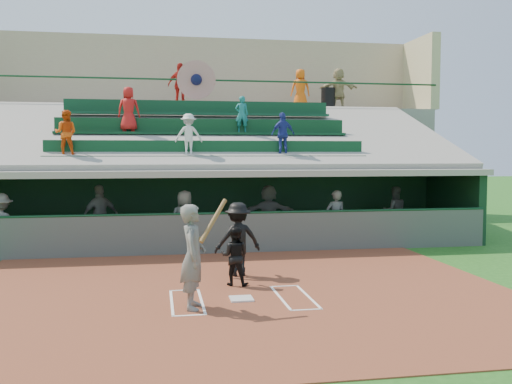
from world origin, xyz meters
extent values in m
plane|color=#1F5618|center=(0.00, 0.00, 0.00)|extent=(100.00, 100.00, 0.00)
cube|color=brown|center=(0.00, 0.50, 0.01)|extent=(11.00, 9.00, 0.02)
cube|color=silver|center=(0.00, 0.00, 0.04)|extent=(0.43, 0.43, 0.03)
cube|color=white|center=(-0.75, 0.00, 0.02)|extent=(0.05, 1.80, 0.01)
cube|color=white|center=(0.75, 0.00, 0.02)|extent=(0.05, 1.80, 0.01)
cube|color=white|center=(-1.30, 0.00, 0.02)|extent=(0.05, 1.80, 0.01)
cube|color=white|center=(1.30, 0.00, 0.02)|extent=(0.05, 1.80, 0.01)
cube|color=silver|center=(-1.02, 0.90, 0.02)|extent=(0.60, 0.05, 0.01)
cube|color=silver|center=(1.02, 0.90, 0.02)|extent=(0.60, 0.05, 0.01)
cube|color=white|center=(-1.02, -0.90, 0.02)|extent=(0.60, 0.05, 0.01)
cube|color=silver|center=(1.02, -0.90, 0.02)|extent=(0.60, 0.05, 0.01)
cube|color=gray|center=(0.00, 6.75, 0.02)|extent=(16.00, 3.50, 0.04)
cube|color=gray|center=(0.00, 13.50, 2.30)|extent=(20.00, 3.00, 4.60)
cube|color=#4F544F|center=(0.00, 5.00, 0.55)|extent=(16.00, 0.06, 1.10)
cylinder|color=#123B21|center=(0.00, 5.00, 1.12)|extent=(16.00, 0.08, 0.08)
cube|color=black|center=(0.00, 8.50, 1.10)|extent=(16.00, 0.25, 2.20)
cube|color=black|center=(8.00, 6.75, 1.10)|extent=(0.25, 3.50, 2.20)
cube|color=gray|center=(0.00, 6.75, 2.20)|extent=(16.40, 3.90, 0.18)
cube|color=gray|center=(0.00, 10.25, 1.15)|extent=(16.40, 3.50, 2.30)
cube|color=gray|center=(0.00, 11.90, 2.30)|extent=(16.40, 0.30, 4.60)
cube|color=gray|center=(0.00, 8.60, 3.45)|extent=(16.40, 6.51, 2.37)
cube|color=#0C371A|center=(0.00, 6.20, 2.65)|extent=(9.40, 0.42, 0.08)
cube|color=#0D3A1D|center=(0.00, 6.40, 2.91)|extent=(9.40, 0.06, 0.45)
cube|color=#0B341A|center=(0.00, 8.10, 3.40)|extent=(9.40, 0.42, 0.08)
cube|color=#0C381B|center=(0.00, 8.30, 3.66)|extent=(9.40, 0.06, 0.45)
cube|color=#0C3720|center=(0.00, 10.00, 4.15)|extent=(9.40, 0.42, 0.08)
cube|color=#0C381E|center=(0.00, 10.20, 4.41)|extent=(9.40, 0.06, 0.45)
imported|color=#DD4B0D|center=(-4.06, 6.30, 3.33)|extent=(0.67, 0.55, 1.28)
imported|color=silver|center=(-0.62, 6.30, 3.30)|extent=(0.82, 0.50, 1.22)
imported|color=navy|center=(2.19, 6.30, 3.34)|extent=(0.81, 0.50, 1.29)
imported|color=red|center=(-2.41, 8.20, 4.15)|extent=(0.74, 0.52, 1.43)
imported|color=#186D6C|center=(1.23, 8.20, 4.04)|extent=(0.46, 0.32, 1.19)
cylinder|color=#123A1D|center=(0.00, 12.00, 5.60)|extent=(20.00, 0.07, 0.07)
cylinder|color=#A52417|center=(0.00, 11.98, 5.60)|extent=(1.50, 0.06, 1.50)
sphere|color=#0D1035|center=(0.00, 11.95, 5.60)|extent=(0.44, 0.44, 0.44)
cube|color=tan|center=(0.00, 15.00, 6.20)|extent=(20.00, 0.40, 3.20)
cube|color=tan|center=(10.00, 13.50, 6.20)|extent=(0.40, 3.00, 3.20)
imported|color=#595B56|center=(-0.93, -0.46, 0.95)|extent=(0.54, 0.73, 1.86)
cylinder|color=brown|center=(-0.58, -0.61, 1.60)|extent=(0.56, 0.54, 0.75)
sphere|color=olive|center=(-0.80, -0.46, 1.25)|extent=(0.10, 0.10, 0.10)
imported|color=black|center=(0.03, 1.18, 0.63)|extent=(0.71, 0.63, 1.22)
imported|color=black|center=(0.23, 2.11, 0.84)|extent=(1.16, 0.79, 1.65)
cube|color=brown|center=(-0.09, 8.04, 0.29)|extent=(16.53, 0.87, 0.50)
imported|color=#555752|center=(-5.59, 5.29, 0.88)|extent=(1.14, 0.73, 1.68)
imported|color=#595B56|center=(-3.16, 6.27, 0.95)|extent=(1.15, 0.88, 1.82)
imported|color=#555853|center=(-0.79, 5.60, 0.88)|extent=(0.90, 0.67, 1.68)
imported|color=#5E615C|center=(1.85, 6.77, 0.91)|extent=(1.67, 0.70, 1.75)
imported|color=#535651|center=(3.62, 5.56, 0.86)|extent=(0.64, 0.46, 1.64)
imported|color=#535651|center=(6.12, 7.08, 0.85)|extent=(0.88, 0.74, 1.63)
cylinder|color=black|center=(5.63, 12.98, 5.05)|extent=(0.60, 0.60, 0.90)
imported|color=red|center=(-0.58, 12.82, 5.48)|extent=(1.11, 0.68, 1.77)
imported|color=#E1580D|center=(4.39, 12.87, 5.43)|extent=(0.86, 0.61, 1.65)
imported|color=tan|center=(6.06, 12.91, 5.47)|extent=(1.68, 0.91, 1.73)
camera|label=1|loc=(-1.53, -10.46, 2.79)|focal=40.00mm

